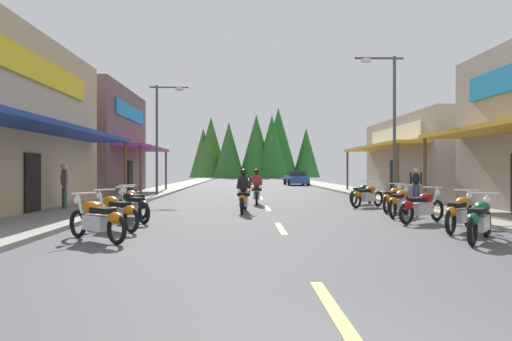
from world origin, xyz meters
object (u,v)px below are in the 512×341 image
Objects in this scene: motorcycle_parked_right_3 at (399,202)px; motorcycle_parked_left_3 at (134,202)px; motorcycle_parked_right_6 at (362,193)px; motorcycle_parked_right_0 at (480,219)px; pedestrian_by_shop at (64,183)px; rider_cruising_lead at (244,194)px; motorcycle_parked_right_1 at (460,212)px; rider_cruising_trailing at (257,190)px; motorcycle_parked_right_4 at (393,198)px; pedestrian_browsing at (416,182)px; motorcycle_parked_right_2 at (422,206)px; streetlamp_right at (387,108)px; motorcycle_parked_left_1 at (115,211)px; motorcycle_parked_left_0 at (97,219)px; motorcycle_parked_left_2 at (133,205)px; parked_car_curbside at (296,178)px; motorcycle_parked_right_5 at (367,195)px; streetlamp_left at (163,124)px.

motorcycle_parked_right_3 is 1.01× the size of motorcycle_parked_left_3.
motorcycle_parked_right_6 is 0.92× the size of motorcycle_parked_left_3.
motorcycle_parked_right_0 is 10.14m from motorcycle_parked_left_3.
rider_cruising_lead is at bearing -40.60° from pedestrian_by_shop.
rider_cruising_trailing reaches higher than motorcycle_parked_right_1.
pedestrian_browsing is at bearing 6.02° from motorcycle_parked_right_4.
motorcycle_parked_right_1 is 10.57m from pedestrian_browsing.
motorcycle_parked_right_2 is at bearing 8.67° from pedestrian_browsing.
streetlamp_right is 4.05× the size of motorcycle_parked_right_1.
motorcycle_parked_right_4 is at bearing -107.77° from motorcycle_parked_left_1.
motorcycle_parked_right_2 is 1.08× the size of motorcycle_parked_left_0.
motorcycle_parked_right_1 and motorcycle_parked_right_6 have the same top height.
streetlamp_right is 3.72× the size of motorcycle_parked_right_4.
rider_cruising_trailing is (-4.89, 3.58, 0.17)m from motorcycle_parked_right_4.
motorcycle_parked_left_3 is (-0.31, 1.42, 0.00)m from motorcycle_parked_left_2.
motorcycle_parked_right_6 is at bearing 38.48° from motorcycle_parked_right_4.
motorcycle_parked_right_0 is 11.33m from rider_cruising_trailing.
pedestrian_by_shop is at bearing 154.21° from parked_car_curbside.
motorcycle_parked_left_3 is (-8.64, 5.30, 0.00)m from motorcycle_parked_right_0.
motorcycle_parked_left_1 is 9.20m from rider_cruising_trailing.
pedestrian_by_shop reaches higher than rider_cruising_lead.
motorcycle_parked_right_3 is at bearing 45.62° from motorcycle_parked_right_1.
motorcycle_parked_right_5 is at bearing -98.49° from motorcycle_parked_left_2.
rider_cruising_lead is 9.66m from pedestrian_browsing.
streetlamp_left is 11.74m from motorcycle_parked_left_3.
motorcycle_parked_right_6 is 0.76× the size of rider_cruising_trailing.
rider_cruising_trailing is at bearing 88.95° from motorcycle_parked_right_2.
motorcycle_parked_left_3 is (-8.73, 0.10, 0.00)m from motorcycle_parked_right_3.
motorcycle_parked_right_6 is (0.13, 7.05, 0.00)m from motorcycle_parked_right_2.
motorcycle_parked_right_0 is 0.81× the size of rider_cruising_lead.
streetlamp_right reaches higher than motorcycle_parked_right_6.
motorcycle_parked_left_2 is at bearing 172.17° from motorcycle_parked_right_5.
streetlamp_left is at bearing 42.22° from rider_cruising_trailing.
motorcycle_parked_right_5 is 0.98× the size of motorcycle_parked_left_3.
streetlamp_right is at bearing 21.57° from motorcycle_parked_right_3.
pedestrian_by_shop reaches higher than motorcycle_parked_right_3.
rider_cruising_lead is (-5.36, 5.10, 0.17)m from motorcycle_parked_right_1.
streetlamp_left is at bearing -44.46° from motorcycle_parked_left_0.
streetlamp_right is at bearing -27.26° from streetlamp_left.
motorcycle_parked_right_6 is 12.00m from motorcycle_parked_left_1.
motorcycle_parked_left_1 is 0.75× the size of rider_cruising_trailing.
pedestrian_browsing is (2.87, 10.16, 0.45)m from motorcycle_parked_right_1.
motorcycle_parked_left_0 is 35.13m from parked_car_curbside.
motorcycle_parked_left_0 is 0.39× the size of parked_car_curbside.
motorcycle_parked_right_5 is 1.07× the size of pedestrian_browsing.
motorcycle_parked_right_1 is at bearing -97.23° from streetlamp_right.
parked_car_curbside is at bearing 42.37° from motorcycle_parked_right_1.
motorcycle_parked_left_0 is 1.05× the size of motorcycle_parked_left_1.
pedestrian_browsing is (3.09, 6.48, 0.45)m from motorcycle_parked_right_3.
motorcycle_parked_right_6 is 13.21m from motorcycle_parked_left_0.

